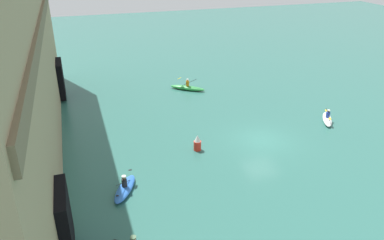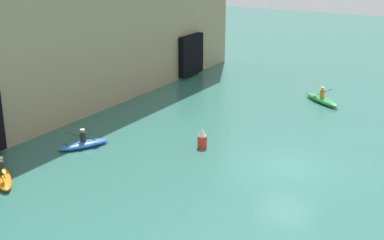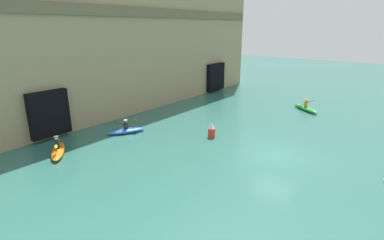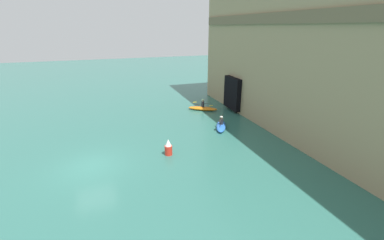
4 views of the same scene
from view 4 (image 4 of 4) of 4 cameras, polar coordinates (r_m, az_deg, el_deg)
ground_plane at (r=17.86m, az=-21.37°, el=-9.55°), size 120.00×120.00×0.00m
cliff_bluff at (r=20.96m, az=33.95°, el=14.31°), size 34.85×7.89×15.02m
kayak_blue at (r=22.68m, az=6.48°, el=-1.24°), size 2.92×2.04×1.08m
kayak_orange at (r=27.34m, az=2.41°, el=2.66°), size 2.36×3.02×1.20m
marker_buoy at (r=17.88m, az=-5.27°, el=-6.12°), size 0.53×0.53×1.18m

